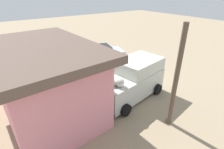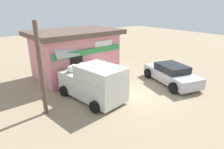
# 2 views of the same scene
# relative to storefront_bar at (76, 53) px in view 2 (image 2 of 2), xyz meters

# --- Properties ---
(ground_plane) EXTENTS (60.00, 60.00, 0.00)m
(ground_plane) POSITION_rel_storefront_bar_xyz_m (0.96, -5.28, -1.73)
(ground_plane) COLOR #9E896B
(storefront_bar) EXTENTS (6.53, 4.59, 3.36)m
(storefront_bar) POSITION_rel_storefront_bar_xyz_m (0.00, 0.00, 0.00)
(storefront_bar) COLOR pink
(storefront_bar) RESTS_ON ground_plane
(delivery_van) EXTENTS (2.67, 4.74, 2.93)m
(delivery_van) POSITION_rel_storefront_bar_xyz_m (-1.13, -4.18, -0.73)
(delivery_van) COLOR silver
(delivery_van) RESTS_ON ground_plane
(parked_sedan) EXTENTS (2.96, 4.52, 1.29)m
(parked_sedan) POSITION_rel_storefront_bar_xyz_m (4.37, -5.34, -1.11)
(parked_sedan) COLOR #B2B7BC
(parked_sedan) RESTS_ON ground_plane
(vendor_standing) EXTENTS (0.52, 0.45, 1.56)m
(vendor_standing) POSITION_rel_storefront_bar_xyz_m (-0.16, -2.17, -0.83)
(vendor_standing) COLOR #4C4C51
(vendor_standing) RESTS_ON ground_plane
(customer_bending) EXTENTS (0.67, 0.59, 1.48)m
(customer_bending) POSITION_rel_storefront_bar_xyz_m (-1.16, -2.44, -0.85)
(customer_bending) COLOR #726047
(customer_bending) RESTS_ON ground_plane
(unloaded_banana_pile) EXTENTS (0.81, 0.84, 0.44)m
(unloaded_banana_pile) POSITION_rel_storefront_bar_xyz_m (-1.57, -1.34, -1.53)
(unloaded_banana_pile) COLOR silver
(unloaded_banana_pile) RESTS_ON ground_plane
(paint_bucket) EXTENTS (0.33, 0.33, 0.40)m
(paint_bucket) POSITION_rel_storefront_bar_xyz_m (2.73, -2.40, -1.53)
(paint_bucket) COLOR blue
(paint_bucket) RESTS_ON ground_plane
(utility_pole) EXTENTS (0.20, 0.20, 4.42)m
(utility_pole) POSITION_rel_storefront_bar_xyz_m (-3.83, -4.12, 0.48)
(utility_pole) COLOR brown
(utility_pole) RESTS_ON ground_plane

